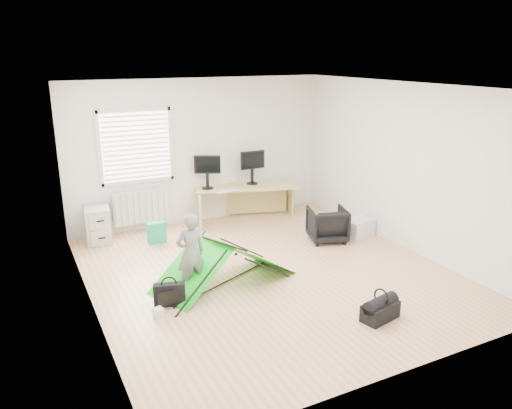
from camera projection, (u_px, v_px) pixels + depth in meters
name	position (u px, v px, depth m)	size (l,w,h in m)	color
ground	(268.00, 272.00, 7.42)	(5.50, 5.50, 0.00)	tan
back_wall	(200.00, 151.00, 9.37)	(5.00, 0.02, 2.70)	silver
window	(136.00, 146.00, 8.76)	(1.20, 0.06, 1.20)	silver
radiator	(141.00, 207.00, 9.05)	(1.00, 0.12, 0.60)	silver
desk	(246.00, 203.00, 9.70)	(1.96, 0.62, 0.67)	tan
filing_cabinet	(98.00, 225.00, 8.54)	(0.40, 0.53, 0.62)	#ADB0B3
monitor_left	(207.00, 177.00, 9.35)	(0.49, 0.11, 0.47)	black
monitor_right	(252.00, 172.00, 9.69)	(0.50, 0.11, 0.48)	black
keyboard	(227.00, 191.00, 9.21)	(0.42, 0.14, 0.02)	beige
thermos	(240.00, 180.00, 9.57)	(0.07, 0.07, 0.24)	#AE616E
office_chair	(327.00, 224.00, 8.61)	(0.62, 0.64, 0.58)	black
person	(191.00, 253.00, 6.67)	(0.41, 0.27, 1.13)	slate
kite	(224.00, 264.00, 6.99)	(1.93, 0.85, 0.60)	#12C519
storage_crate	(358.00, 227.00, 8.90)	(0.52, 0.36, 0.29)	silver
tote_bag	(157.00, 232.00, 8.53)	(0.31, 0.13, 0.37)	#1F9A70
laptop_bag	(169.00, 295.00, 6.42)	(0.40, 0.12, 0.30)	black
white_box	(159.00, 312.00, 6.17)	(0.11, 0.11, 0.11)	silver
duffel_bag	(380.00, 311.00, 6.10)	(0.49, 0.25, 0.21)	black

